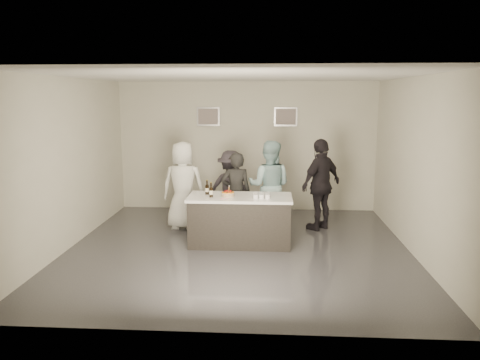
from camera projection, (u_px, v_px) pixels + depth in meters
The scene contains 19 objects.
floor at pixel (238, 249), 8.30m from camera, with size 6.00×6.00×0.00m, color #3D3D42.
ceiling at pixel (238, 76), 7.77m from camera, with size 6.00×6.00×0.00m, color white.
wall_back at pixel (247, 147), 10.98m from camera, with size 6.00×0.04×3.00m, color beige.
wall_front at pixel (220, 205), 5.09m from camera, with size 6.00×0.04×3.00m, color beige.
wall_left at pixel (68, 164), 8.22m from camera, with size 0.04×6.00×3.00m, color beige.
wall_right at pixel (416, 167), 7.85m from camera, with size 0.04×6.00×3.00m, color beige.
picture_left at pixel (208, 117), 10.88m from camera, with size 0.54×0.04×0.44m, color #B2B2B7.
picture_right at pixel (286, 117), 10.77m from camera, with size 0.54×0.04×0.44m, color #B2B2B7.
bar_counter at pixel (240, 220), 8.47m from camera, with size 1.86×0.86×0.90m, color white.
cake at pixel (228, 194), 8.37m from camera, with size 0.23×0.23×0.07m, color orange.
beer_bottle_a at pixel (207, 187), 8.52m from camera, with size 0.07×0.07×0.26m, color black.
beer_bottle_b at pixel (211, 190), 8.28m from camera, with size 0.07×0.07×0.26m, color black.
tumbler_cluster at pixel (262, 195), 8.27m from camera, with size 0.30×0.30×0.08m, color orange.
candles at pixel (224, 199), 8.15m from camera, with size 0.24×0.08×0.01m, color pink.
person_main_black at pixel (236, 193), 9.12m from camera, with size 0.59×0.39×1.61m, color black.
person_main_blue at pixel (269, 186), 9.33m from camera, with size 0.88×0.69×1.81m, color #97C1C6.
person_guest_left at pixel (183, 185), 9.45m from camera, with size 0.87×0.57×1.78m, color white.
person_guest_right at pixel (321, 184), 9.38m from camera, with size 1.08×0.45×1.84m, color black.
person_guest_back at pixel (231, 188), 9.76m from camera, with size 1.01×0.58×1.56m, color #2D2930.
Camera 1 is at (0.54, -7.93, 2.67)m, focal length 35.00 mm.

